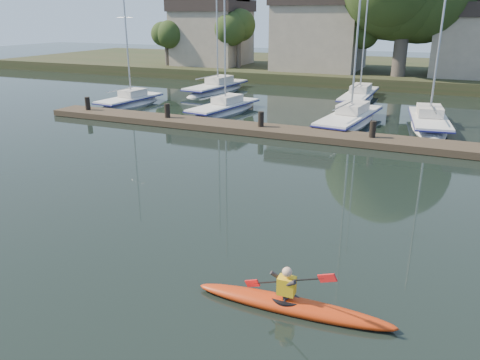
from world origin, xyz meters
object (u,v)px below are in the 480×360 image
at_px(sailboat_1, 224,114).
at_px(sailboat_2, 349,127).
at_px(sailboat_0, 130,107).
at_px(sailboat_6, 358,102).
at_px(dock, 314,135).
at_px(sailboat_3, 428,130).
at_px(sailboat_5, 217,93).
at_px(kayak, 291,303).

relative_size(sailboat_1, sailboat_2, 0.85).
xyz_separation_m(sailboat_0, sailboat_6, (14.97, 8.69, 0.00)).
distance_m(dock, sailboat_1, 8.73).
bearing_deg(dock, sailboat_1, 148.46).
bearing_deg(sailboat_1, sailboat_3, 12.84).
height_order(sailboat_5, sailboat_6, sailboat_5).
bearing_deg(dock, kayak, -76.74).
xyz_separation_m(kayak, dock, (-3.56, 15.08, 0.03)).
bearing_deg(kayak, sailboat_0, 131.46).
height_order(sailboat_1, sailboat_5, sailboat_5).
distance_m(sailboat_1, sailboat_5, 9.16).
distance_m(sailboat_1, sailboat_3, 12.91).
relative_size(kayak, sailboat_0, 0.43).
bearing_deg(kayak, sailboat_1, 117.09).
relative_size(kayak, sailboat_5, 0.31).
height_order(sailboat_3, sailboat_5, sailboat_5).
height_order(dock, sailboat_2, sailboat_2).
relative_size(sailboat_0, sailboat_2, 0.73).
height_order(dock, sailboat_3, sailboat_3).
bearing_deg(sailboat_6, dock, -89.79).
xyz_separation_m(kayak, sailboat_0, (-18.46, 19.39, -0.35)).
bearing_deg(dock, sailboat_3, 44.17).
height_order(sailboat_1, sailboat_6, sailboat_6).
xyz_separation_m(kayak, sailboat_2, (-2.53, 19.42, -0.36)).
distance_m(kayak, sailboat_0, 26.78).
distance_m(sailboat_0, sailboat_1, 7.48).
height_order(sailboat_2, sailboat_3, sailboat_2).
relative_size(kayak, dock, 0.13).
bearing_deg(sailboat_3, sailboat_5, 149.76).
bearing_deg(sailboat_5, dock, -40.68).
distance_m(kayak, sailboat_5, 31.67).
bearing_deg(sailboat_1, sailboat_5, 128.92).
xyz_separation_m(sailboat_1, sailboat_3, (12.89, 0.74, -0.02)).
height_order(kayak, sailboat_3, sailboat_3).
xyz_separation_m(sailboat_0, sailboat_5, (2.98, 8.24, -0.01)).
bearing_deg(sailboat_0, sailboat_2, 5.66).
height_order(kayak, sailboat_0, sailboat_0).
relative_size(sailboat_3, sailboat_6, 0.85).
height_order(dock, sailboat_5, sailboat_5).
distance_m(sailboat_3, sailboat_5, 18.83).
relative_size(sailboat_2, sailboat_5, 0.97).
bearing_deg(sailboat_6, sailboat_0, -149.37).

